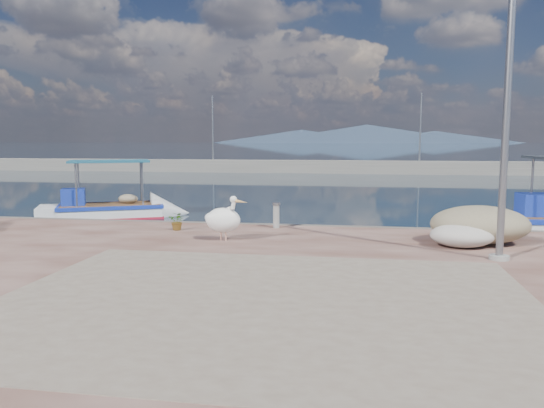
{
  "coord_description": "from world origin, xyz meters",
  "views": [
    {
      "loc": [
        2.53,
        -11.4,
        3.16
      ],
      "look_at": [
        0.0,
        3.8,
        1.3
      ],
      "focal_mm": 35.0,
      "sensor_mm": 36.0,
      "label": 1
    }
  ],
  "objects_px": {
    "bollard_near": "(276,214)",
    "boat_left": "(110,212)",
    "pelican": "(224,219)",
    "lamp_post": "(506,111)"
  },
  "relations": [
    {
      "from": "bollard_near",
      "to": "lamp_post",
      "type": "bearing_deg",
      "value": -31.49
    },
    {
      "from": "pelican",
      "to": "lamp_post",
      "type": "height_order",
      "value": "lamp_post"
    },
    {
      "from": "boat_left",
      "to": "pelican",
      "type": "bearing_deg",
      "value": -71.07
    },
    {
      "from": "pelican",
      "to": "bollard_near",
      "type": "bearing_deg",
      "value": 84.75
    },
    {
      "from": "bollard_near",
      "to": "boat_left",
      "type": "bearing_deg",
      "value": 150.29
    },
    {
      "from": "boat_left",
      "to": "bollard_near",
      "type": "relative_size",
      "value": 7.7
    },
    {
      "from": "boat_left",
      "to": "bollard_near",
      "type": "bearing_deg",
      "value": -55.5
    },
    {
      "from": "pelican",
      "to": "lamp_post",
      "type": "bearing_deg",
      "value": 9.66
    },
    {
      "from": "boat_left",
      "to": "lamp_post",
      "type": "relative_size",
      "value": 0.85
    },
    {
      "from": "pelican",
      "to": "boat_left",
      "type": "bearing_deg",
      "value": 154.23
    }
  ]
}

